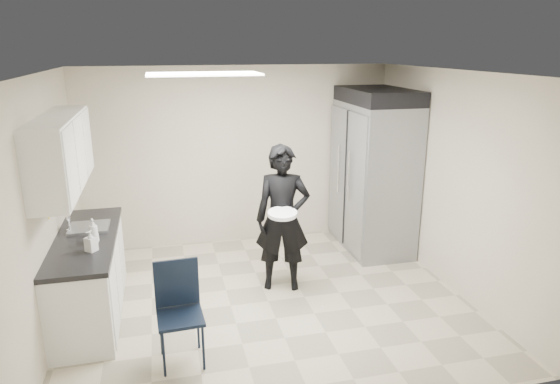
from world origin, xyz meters
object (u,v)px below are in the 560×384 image
object	(u,v)px
lower_counter	(89,278)
folding_chair	(180,317)
commercial_fridge	(374,178)
man_tuxedo	(283,219)

from	to	relation	value
lower_counter	folding_chair	bearing A→B (deg)	-50.87
commercial_fridge	man_tuxedo	bearing A→B (deg)	-149.13
man_tuxedo	commercial_fridge	bearing A→B (deg)	45.44
commercial_fridge	folding_chair	size ratio (longest dim) A/B	2.25
lower_counter	folding_chair	distance (m)	1.46
lower_counter	man_tuxedo	size ratio (longest dim) A/B	1.07
commercial_fridge	folding_chair	world-z (taller)	commercial_fridge
lower_counter	folding_chair	size ratio (longest dim) A/B	2.04
commercial_fridge	folding_chair	xyz separation A→B (m)	(-2.86, -2.21, -0.58)
lower_counter	folding_chair	world-z (taller)	folding_chair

